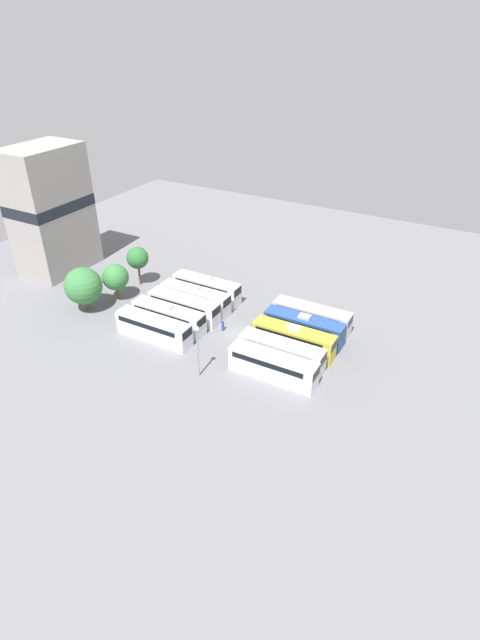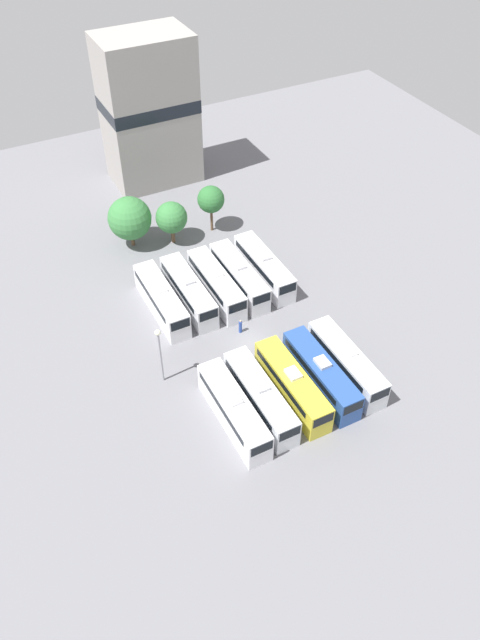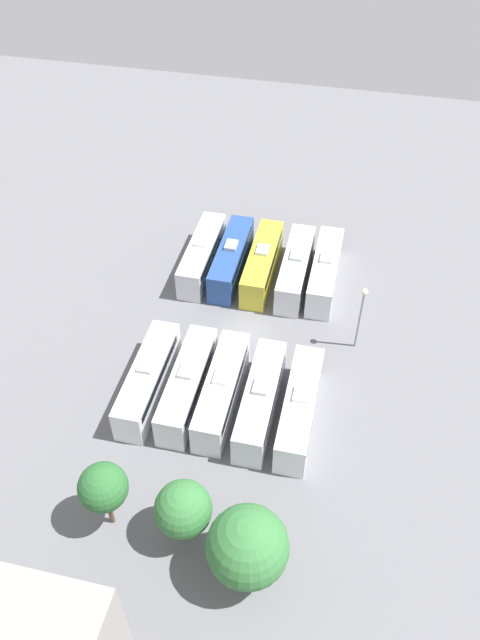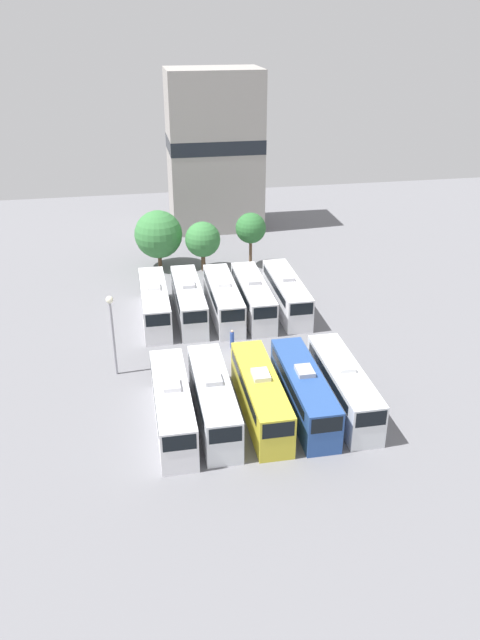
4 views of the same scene
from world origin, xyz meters
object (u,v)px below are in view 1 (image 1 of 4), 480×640
object	(u,v)px
bus_7	(184,307)
tree_0	(83,286)
bus_9	(206,288)
tree_2	(138,258)
bus_2	(293,339)
bus_8	(195,298)
tree_1	(115,277)
bus_5	(154,328)
worker_person	(223,325)
bus_1	(281,352)
bus_3	(304,327)
bus_4	(312,316)
light_pole	(197,342)
bus_6	(168,317)
bus_0	(273,365)
depot_building	(51,210)

from	to	relation	value
bus_7	tree_0	distance (m)	15.02
bus_9	tree_2	xyz separation A→B (m)	(-1.20, 12.08, 2.86)
bus_2	tree_2	size ratio (longest dim) A/B	1.70
bus_8	tree_1	xyz separation A→B (m)	(-3.34, 12.11, 1.91)
bus_8	tree_1	world-z (taller)	tree_1
bus_5	worker_person	distance (m)	9.53
bus_1	bus_3	size ratio (longest dim) A/B	1.00
bus_5	tree_2	size ratio (longest dim) A/B	1.70
bus_3	tree_1	size ratio (longest dim) A/B	1.91
bus_4	light_pole	bearing A→B (deg)	155.12
worker_person	light_pole	size ratio (longest dim) A/B	0.25
bus_3	light_pole	bearing A→B (deg)	150.02
bus_7	bus_6	bearing A→B (deg)	174.96
bus_1	bus_3	world-z (taller)	same
bus_0	bus_9	size ratio (longest dim) A/B	1.00
tree_0	tree_1	distance (m)	5.19
bus_4	worker_person	bearing A→B (deg)	122.53
tree_0	worker_person	bearing A→B (deg)	-76.51
bus_5	depot_building	distance (m)	30.81
bus_1	bus_8	bearing A→B (deg)	69.28
bus_7	bus_2	bearing A→B (deg)	-90.07
bus_8	tree_2	xyz separation A→B (m)	(2.24, 12.25, 2.86)
bus_5	tree_0	xyz separation A→B (m)	(1.42, 13.56, 2.23)
bus_8	bus_0	bearing A→B (deg)	-118.59
tree_2	bus_8	bearing A→B (deg)	-100.35
bus_6	light_pole	bearing A→B (deg)	-126.44
bus_3	tree_2	distance (m)	29.72
bus_6	bus_2	bearing A→B (deg)	-79.19
bus_9	tree_2	bearing A→B (deg)	95.67
bus_8	bus_6	bearing A→B (deg)	177.46
bus_3	bus_9	world-z (taller)	same
bus_9	worker_person	bearing A→B (deg)	-134.23
depot_building	bus_7	bearing A→B (deg)	-97.10
bus_3	bus_5	bearing A→B (deg)	119.40
bus_0	bus_3	world-z (taller)	same
bus_1	bus_7	bearing A→B (deg)	78.43
tree_2	depot_building	xyz separation A→B (m)	(-1.70, 15.87, 5.69)
bus_9	tree_0	world-z (taller)	tree_0
bus_5	tree_0	bearing A→B (deg)	84.02
bus_3	bus_6	xyz separation A→B (m)	(-6.61, 17.54, 0.00)
light_pole	worker_person	bearing A→B (deg)	14.55
bus_6	worker_person	xyz separation A→B (m)	(3.07, -6.99, -0.99)
bus_5	depot_building	xyz separation A→B (m)	(10.16, 27.80, 8.56)
bus_2	depot_building	size ratio (longest dim) A/B	0.53
tree_2	light_pole	bearing A→B (deg)	-125.97
bus_6	bus_7	world-z (taller)	same
bus_2	bus_9	xyz separation A→B (m)	(6.43, 17.38, 0.00)
bus_2	bus_3	xyz separation A→B (m)	(3.27, -0.06, 0.00)
bus_1	worker_person	distance (m)	10.92
bus_0	bus_2	world-z (taller)	same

